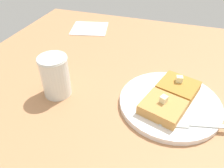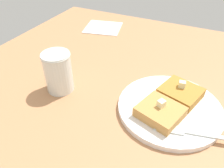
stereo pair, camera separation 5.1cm
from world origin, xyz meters
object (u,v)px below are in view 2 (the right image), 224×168
(syrup_jar, at_px, (58,73))
(napkin, at_px, (103,28))
(plate, at_px, (169,107))
(fork, at_px, (189,132))

(syrup_jar, relative_size, napkin, 0.75)
(plate, height_order, fork, fork)
(fork, relative_size, napkin, 1.17)
(syrup_jar, bearing_deg, fork, 86.85)
(plate, distance_m, napkin, 0.49)
(fork, xyz_separation_m, syrup_jar, (-0.02, -0.32, 0.03))
(syrup_jar, bearing_deg, napkin, -168.29)
(fork, distance_m, napkin, 0.58)
(fork, bearing_deg, syrup_jar, -93.15)
(fork, bearing_deg, plate, -139.00)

